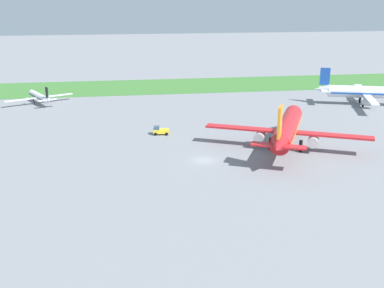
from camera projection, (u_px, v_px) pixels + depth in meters
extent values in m
plane|color=gray|center=(204.00, 160.00, 94.43)|extent=(600.00, 600.00, 0.00)
cube|color=#3D7533|center=(165.00, 86.00, 168.56)|extent=(360.00, 28.00, 0.08)
cylinder|color=white|center=(39.00, 96.00, 141.82)|extent=(7.50, 12.56, 1.82)
cone|color=black|center=(31.00, 92.00, 147.50)|extent=(2.41, 2.43, 1.79)
cone|color=white|center=(48.00, 100.00, 135.78)|extent=(2.61, 3.02, 1.64)
cube|color=black|center=(39.00, 97.00, 141.86)|extent=(7.21, 11.92, 0.26)
cube|color=white|center=(22.00, 100.00, 138.87)|extent=(9.54, 5.63, 0.18)
cube|color=white|center=(56.00, 96.00, 144.39)|extent=(9.54, 5.63, 0.18)
cylinder|color=#B7BABF|center=(28.00, 99.00, 140.26)|extent=(1.17, 1.57, 0.58)
cylinder|color=#B7BABF|center=(50.00, 96.00, 143.79)|extent=(1.17, 1.57, 0.58)
cube|color=black|center=(47.00, 92.00, 135.42)|extent=(0.93, 1.57, 2.92)
cube|color=white|center=(43.00, 101.00, 135.38)|extent=(2.77, 2.12, 0.15)
cube|color=white|center=(52.00, 99.00, 136.78)|extent=(2.77, 2.12, 0.15)
cylinder|color=black|center=(33.00, 98.00, 146.55)|extent=(0.33, 0.33, 1.28)
cylinder|color=black|center=(34.00, 103.00, 140.58)|extent=(0.33, 0.33, 1.28)
cylinder|color=black|center=(47.00, 101.00, 142.57)|extent=(0.33, 0.33, 1.28)
cylinder|color=red|center=(287.00, 128.00, 100.53)|extent=(14.67, 24.84, 3.92)
cone|color=black|center=(294.00, 112.00, 113.54)|extent=(5.01, 4.88, 3.84)
cone|color=red|center=(278.00, 146.00, 86.72)|extent=(5.35, 6.03, 3.53)
cube|color=orange|center=(287.00, 129.00, 100.62)|extent=(14.12, 23.58, 0.55)
cube|color=red|center=(246.00, 128.00, 102.48)|extent=(16.51, 9.67, 0.39)
cube|color=red|center=(330.00, 135.00, 97.70)|extent=(16.51, 9.67, 0.39)
cylinder|color=#B7BABF|center=(260.00, 136.00, 102.04)|extent=(3.80, 4.79, 2.16)
cylinder|color=#B7BABF|center=(313.00, 140.00, 98.98)|extent=(3.80, 4.79, 2.16)
cube|color=orange|center=(280.00, 122.00, 86.08)|extent=(1.82, 3.10, 5.71)
cube|color=red|center=(265.00, 145.00, 88.10)|extent=(5.43, 4.09, 0.31)
cube|color=red|center=(293.00, 147.00, 86.70)|extent=(5.43, 4.09, 0.31)
cylinder|color=black|center=(292.00, 129.00, 111.25)|extent=(0.71, 0.71, 2.50)
cylinder|color=black|center=(270.00, 144.00, 100.73)|extent=(0.71, 0.71, 2.50)
cylinder|color=black|center=(301.00, 146.00, 99.01)|extent=(0.71, 0.71, 2.50)
cylinder|color=silver|center=(368.00, 92.00, 139.38)|extent=(22.26, 10.09, 3.41)
cone|color=silver|center=(322.00, 89.00, 141.23)|extent=(5.07, 4.25, 3.07)
cube|color=#19479E|center=(368.00, 93.00, 139.46)|extent=(21.10, 9.77, 0.48)
cube|color=silver|center=(361.00, 89.00, 146.65)|extent=(6.63, 14.81, 0.34)
cube|color=silver|center=(370.00, 99.00, 132.65)|extent=(6.63, 14.81, 0.34)
cylinder|color=#B7BABF|center=(362.00, 95.00, 144.50)|extent=(4.11, 2.92, 1.87)
cylinder|color=#B7BABF|center=(368.00, 102.00, 135.54)|extent=(4.11, 2.92, 1.87)
cube|color=#19479E|center=(325.00, 76.00, 140.01)|extent=(2.78, 1.24, 4.95)
cube|color=silver|center=(323.00, 88.00, 143.20)|extent=(3.10, 4.70, 0.27)
cube|color=silver|center=(325.00, 91.00, 139.12)|extent=(3.10, 4.70, 0.27)
cylinder|color=black|center=(360.00, 99.00, 142.97)|extent=(0.61, 0.61, 2.17)
cylinder|color=black|center=(363.00, 103.00, 137.93)|extent=(0.61, 0.61, 2.17)
cube|color=yellow|center=(161.00, 131.00, 111.38)|extent=(3.77, 2.17, 0.90)
cube|color=#334C60|center=(157.00, 128.00, 111.09)|extent=(1.45, 1.64, 0.70)
cylinder|color=black|center=(156.00, 134.00, 110.60)|extent=(0.72, 0.32, 0.70)
cylinder|color=black|center=(156.00, 132.00, 112.32)|extent=(0.72, 0.32, 0.70)
cylinder|color=black|center=(167.00, 134.00, 110.71)|extent=(0.72, 0.32, 0.70)
cylinder|color=black|center=(167.00, 132.00, 112.42)|extent=(0.72, 0.32, 0.70)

